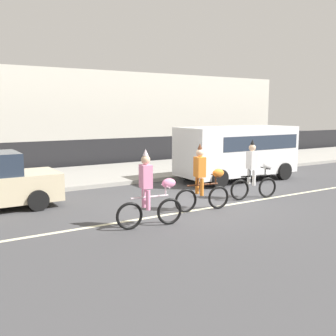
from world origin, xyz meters
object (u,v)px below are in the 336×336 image
Objects in this scene: parade_cyclist_pink at (150,193)px; parade_cyclist_orange at (203,181)px; pedestrian_onlooker at (259,146)px; parked_van_white at (238,149)px; parade_cyclist_zebra at (255,173)px.

parade_cyclist_orange is (2.05, 0.62, 0.00)m from parade_cyclist_pink.
pedestrian_onlooker is at bearing 33.15° from parade_cyclist_pink.
parade_cyclist_zebra is at bearing -123.36° from parked_van_white.
parade_cyclist_orange and parade_cyclist_zebra have the same top height.
parade_cyclist_orange is at bearing 16.78° from parade_cyclist_pink.
parade_cyclist_pink is 1.19× the size of pedestrian_onlooker.
parade_cyclist_pink is 12.20m from pedestrian_onlooker.
parade_cyclist_pink and parade_cyclist_orange have the same top height.
parade_cyclist_zebra is 0.38× the size of parked_van_white.
parade_cyclist_pink and parade_cyclist_zebra have the same top height.
parade_cyclist_pink is 1.00× the size of parade_cyclist_orange.
parade_cyclist_orange is at bearing -171.59° from parade_cyclist_zebra.
parked_van_white is (6.32, 3.94, 0.44)m from parade_cyclist_pink.
pedestrian_onlooker is (10.22, 6.67, 0.17)m from parade_cyclist_pink.
parade_cyclist_orange is 10.17m from pedestrian_onlooker.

